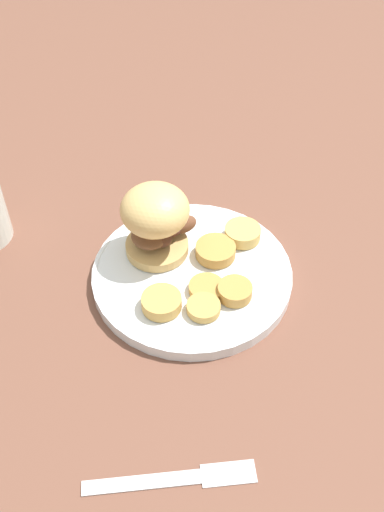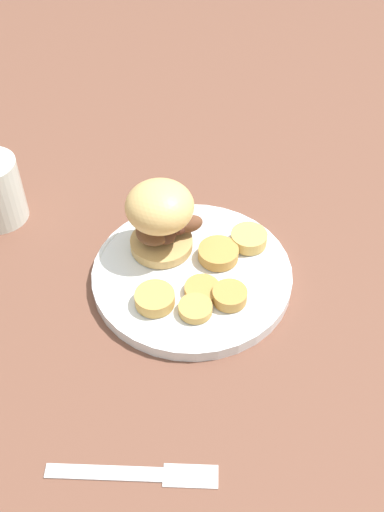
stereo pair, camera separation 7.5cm
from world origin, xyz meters
name	(u,v)px [view 2 (the right image)]	position (x,y,z in m)	size (l,w,h in m)	color
ground_plane	(192,279)	(0.00, 0.00, 0.00)	(4.00, 4.00, 0.00)	brown
dinner_plate	(192,274)	(0.00, 0.00, 0.01)	(0.26, 0.26, 0.02)	white
sandwich	(161,216)	(0.03, 0.05, 0.07)	(0.10, 0.09, 0.10)	tan
potato_round_0	(155,299)	(-0.07, 0.02, 0.03)	(0.05, 0.05, 0.02)	tan
potato_round_1	(249,239)	(0.07, -0.05, 0.03)	(0.05, 0.05, 0.02)	tan
potato_round_2	(230,296)	(-0.03, -0.06, 0.03)	(0.04, 0.04, 0.02)	#BC8942
potato_round_3	(195,308)	(-0.06, -0.03, 0.02)	(0.04, 0.04, 0.01)	tan
potato_round_4	(218,253)	(0.03, -0.02, 0.03)	(0.05, 0.05, 0.02)	#BC8942
potato_round_5	(202,289)	(-0.03, -0.02, 0.02)	(0.04, 0.04, 0.01)	#BC8942
fork	(135,474)	(-0.26, -0.04, 0.00)	(0.07, 0.17, 0.00)	silver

